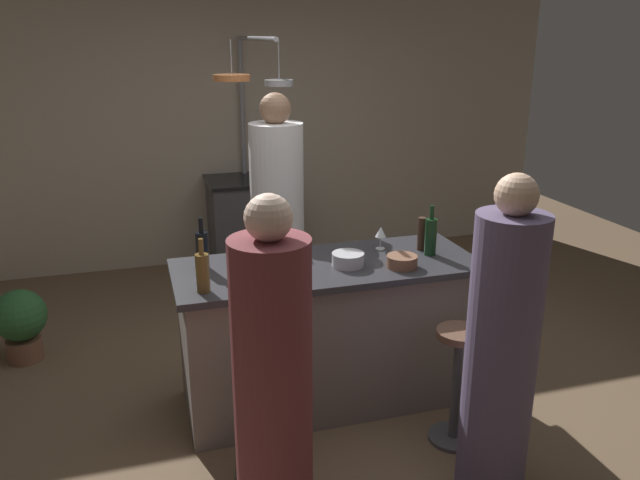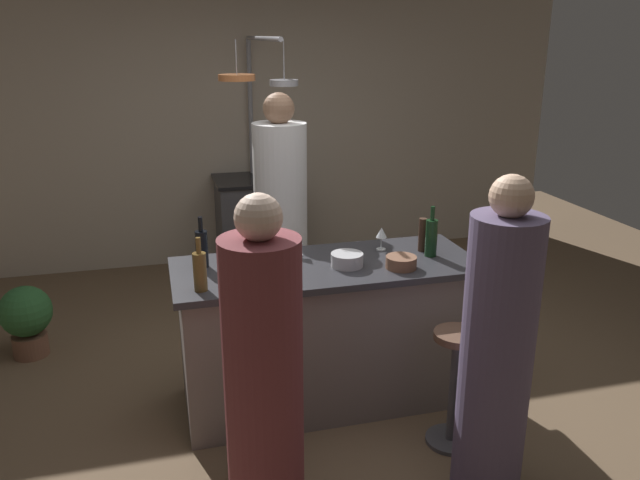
{
  "view_description": "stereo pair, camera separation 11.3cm",
  "coord_description": "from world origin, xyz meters",
  "px_view_note": "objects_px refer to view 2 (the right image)",
  "views": [
    {
      "loc": [
        -1.05,
        -3.34,
        2.19
      ],
      "look_at": [
        0.0,
        0.15,
        1.0
      ],
      "focal_mm": 35.61,
      "sensor_mm": 36.0,
      "label": 1
    },
    {
      "loc": [
        -0.94,
        -3.37,
        2.19
      ],
      "look_at": [
        0.0,
        0.15,
        1.0
      ],
      "focal_mm": 35.61,
      "sensor_mm": 36.0,
      "label": 2
    }
  ],
  "objects_px": {
    "stove_range": "(258,223)",
    "wine_bottle_rose": "(264,263)",
    "guest_left": "(264,389)",
    "wine_bottle_dark": "(202,248)",
    "wine_bottle_red": "(431,237)",
    "mixing_bowl_steel": "(347,260)",
    "mixing_bowl_wooden": "(401,262)",
    "wine_glass_near_left_guest": "(381,234)",
    "chef": "(281,228)",
    "bar_stool_left": "(255,412)",
    "wine_glass_by_chef": "(298,239)",
    "potted_plant": "(26,317)",
    "bar_stool_right": "(455,383)",
    "pepper_mill": "(422,235)",
    "wine_glass_near_right_guest": "(257,243)",
    "wine_bottle_amber": "(200,271)",
    "guest_right": "(496,355)"
  },
  "relations": [
    {
      "from": "potted_plant",
      "to": "bar_stool_right",
      "type": "bearing_deg",
      "value": -34.94
    },
    {
      "from": "chef",
      "to": "wine_glass_near_right_guest",
      "type": "relative_size",
      "value": 12.39
    },
    {
      "from": "potted_plant",
      "to": "wine_glass_near_left_guest",
      "type": "height_order",
      "value": "wine_glass_near_left_guest"
    },
    {
      "from": "stove_range",
      "to": "wine_bottle_red",
      "type": "height_order",
      "value": "wine_bottle_red"
    },
    {
      "from": "wine_bottle_dark",
      "to": "mixing_bowl_steel",
      "type": "bearing_deg",
      "value": -13.95
    },
    {
      "from": "stove_range",
      "to": "wine_bottle_rose",
      "type": "xyz_separation_m",
      "value": [
        -0.4,
        -2.64,
        0.57
      ]
    },
    {
      "from": "wine_glass_by_chef",
      "to": "mixing_bowl_steel",
      "type": "distance_m",
      "value": 0.35
    },
    {
      "from": "potted_plant",
      "to": "mixing_bowl_wooden",
      "type": "height_order",
      "value": "mixing_bowl_wooden"
    },
    {
      "from": "wine_glass_by_chef",
      "to": "potted_plant",
      "type": "bearing_deg",
      "value": 152.77
    },
    {
      "from": "wine_bottle_red",
      "to": "mixing_bowl_steel",
      "type": "bearing_deg",
      "value": -175.74
    },
    {
      "from": "wine_glass_near_left_guest",
      "to": "mixing_bowl_steel",
      "type": "xyz_separation_m",
      "value": [
        -0.29,
        -0.23,
        -0.07
      ]
    },
    {
      "from": "wine_bottle_dark",
      "to": "wine_glass_by_chef",
      "type": "xyz_separation_m",
      "value": [
        0.58,
        0.05,
        -0.01
      ]
    },
    {
      "from": "guest_left",
      "to": "wine_glass_near_left_guest",
      "type": "relative_size",
      "value": 11.0
    },
    {
      "from": "wine_glass_near_right_guest",
      "to": "wine_glass_near_left_guest",
      "type": "bearing_deg",
      "value": -0.64
    },
    {
      "from": "pepper_mill",
      "to": "wine_bottle_dark",
      "type": "height_order",
      "value": "wine_bottle_dark"
    },
    {
      "from": "chef",
      "to": "pepper_mill",
      "type": "bearing_deg",
      "value": -51.5
    },
    {
      "from": "guest_right",
      "to": "wine_bottle_dark",
      "type": "bearing_deg",
      "value": 137.73
    },
    {
      "from": "bar_stool_left",
      "to": "pepper_mill",
      "type": "xyz_separation_m",
      "value": [
        1.18,
        0.69,
        0.63
      ]
    },
    {
      "from": "stove_range",
      "to": "wine_glass_near_left_guest",
      "type": "relative_size",
      "value": 6.1
    },
    {
      "from": "wine_bottle_rose",
      "to": "guest_right",
      "type": "bearing_deg",
      "value": -40.56
    },
    {
      "from": "stove_range",
      "to": "pepper_mill",
      "type": "distance_m",
      "value": 2.52
    },
    {
      "from": "stove_range",
      "to": "bar_stool_left",
      "type": "height_order",
      "value": "stove_range"
    },
    {
      "from": "guest_left",
      "to": "wine_bottle_dark",
      "type": "bearing_deg",
      "value": 97.22
    },
    {
      "from": "bar_stool_left",
      "to": "wine_bottle_dark",
      "type": "height_order",
      "value": "wine_bottle_dark"
    },
    {
      "from": "chef",
      "to": "wine_glass_near_left_guest",
      "type": "xyz_separation_m",
      "value": [
        0.47,
        -0.81,
        0.17
      ]
    },
    {
      "from": "bar_stool_right",
      "to": "wine_bottle_dark",
      "type": "xyz_separation_m",
      "value": [
        -1.26,
        0.75,
        0.64
      ]
    },
    {
      "from": "wine_glass_by_chef",
      "to": "mixing_bowl_wooden",
      "type": "xyz_separation_m",
      "value": [
        0.53,
        -0.36,
        -0.07
      ]
    },
    {
      "from": "potted_plant",
      "to": "wine_bottle_dark",
      "type": "relative_size",
      "value": 1.72
    },
    {
      "from": "bar_stool_left",
      "to": "pepper_mill",
      "type": "distance_m",
      "value": 1.51
    },
    {
      "from": "potted_plant",
      "to": "pepper_mill",
      "type": "bearing_deg",
      "value": -21.89
    },
    {
      "from": "guest_right",
      "to": "wine_bottle_red",
      "type": "bearing_deg",
      "value": 84.21
    },
    {
      "from": "wine_bottle_amber",
      "to": "wine_bottle_dark",
      "type": "height_order",
      "value": "wine_bottle_dark"
    },
    {
      "from": "mixing_bowl_steel",
      "to": "mixing_bowl_wooden",
      "type": "relative_size",
      "value": 1.06
    },
    {
      "from": "bar_stool_right",
      "to": "wine_bottle_red",
      "type": "xyz_separation_m",
      "value": [
        0.1,
        0.59,
        0.64
      ]
    },
    {
      "from": "guest_right",
      "to": "bar_stool_left",
      "type": "height_order",
      "value": "guest_right"
    },
    {
      "from": "wine_bottle_dark",
      "to": "stove_range",
      "type": "bearing_deg",
      "value": 73.0
    },
    {
      "from": "wine_glass_near_left_guest",
      "to": "mixing_bowl_steel",
      "type": "height_order",
      "value": "wine_glass_near_left_guest"
    },
    {
      "from": "bar_stool_right",
      "to": "mixing_bowl_wooden",
      "type": "distance_m",
      "value": 0.73
    },
    {
      "from": "bar_stool_left",
      "to": "mixing_bowl_wooden",
      "type": "relative_size",
      "value": 3.8
    },
    {
      "from": "chef",
      "to": "mixing_bowl_steel",
      "type": "height_order",
      "value": "chef"
    },
    {
      "from": "mixing_bowl_steel",
      "to": "mixing_bowl_wooden",
      "type": "bearing_deg",
      "value": -20.92
    },
    {
      "from": "bar_stool_left",
      "to": "mixing_bowl_steel",
      "type": "relative_size",
      "value": 3.6
    },
    {
      "from": "mixing_bowl_steel",
      "to": "wine_glass_by_chef",
      "type": "bearing_deg",
      "value": 133.51
    },
    {
      "from": "bar_stool_right",
      "to": "mixing_bowl_steel",
      "type": "xyz_separation_m",
      "value": [
        -0.45,
        0.55,
        0.56
      ]
    },
    {
      "from": "pepper_mill",
      "to": "wine_glass_near_right_guest",
      "type": "bearing_deg",
      "value": 174.64
    },
    {
      "from": "chef",
      "to": "bar_stool_left",
      "type": "height_order",
      "value": "chef"
    },
    {
      "from": "chef",
      "to": "guest_left",
      "type": "distance_m",
      "value": 2.04
    },
    {
      "from": "bar_stool_left",
      "to": "bar_stool_right",
      "type": "bearing_deg",
      "value": 0.0
    },
    {
      "from": "guest_right",
      "to": "mixing_bowl_wooden",
      "type": "bearing_deg",
      "value": 100.47
    },
    {
      "from": "guest_left",
      "to": "guest_right",
      "type": "bearing_deg",
      "value": 0.53
    }
  ]
}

